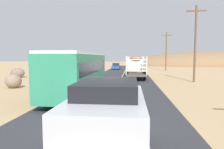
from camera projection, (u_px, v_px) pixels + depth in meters
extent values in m
plane|color=tan|center=(96.00, 128.00, 8.14)|extent=(240.00, 240.00, 0.00)
cube|color=#2D2D33|center=(96.00, 128.00, 8.14)|extent=(8.00, 120.00, 0.02)
cube|color=#D8CC4C|center=(96.00, 127.00, 8.14)|extent=(0.16, 117.60, 0.00)
cube|color=silver|center=(109.00, 141.00, 5.20)|extent=(1.90, 4.60, 0.90)
cube|color=silver|center=(108.00, 111.00, 4.98)|extent=(1.75, 3.59, 0.80)
cube|color=#192333|center=(108.00, 110.00, 4.98)|extent=(1.79, 3.22, 0.44)
cube|color=black|center=(108.00, 88.00, 4.98)|extent=(1.42, 2.07, 0.36)
cylinder|color=black|center=(90.00, 131.00, 6.73)|extent=(0.26, 0.76, 0.76)
cylinder|color=black|center=(139.00, 133.00, 6.56)|extent=(0.26, 0.76, 0.76)
cube|color=silver|center=(135.00, 64.00, 31.59)|extent=(2.50, 2.20, 2.20)
cube|color=#192333|center=(135.00, 61.00, 31.55)|extent=(2.53, 1.54, 0.70)
cube|color=brown|center=(136.00, 74.00, 26.33)|extent=(2.50, 6.40, 0.24)
cylinder|color=silver|center=(127.00, 64.00, 29.46)|extent=(0.12, 0.12, 2.20)
cylinder|color=silver|center=(144.00, 64.00, 29.22)|extent=(0.12, 0.12, 2.20)
cylinder|color=silver|center=(126.00, 65.00, 23.24)|extent=(0.12, 0.12, 2.20)
cylinder|color=silver|center=(147.00, 65.00, 23.00)|extent=(0.12, 0.12, 2.20)
cube|color=silver|center=(127.00, 69.00, 26.41)|extent=(0.08, 6.30, 0.12)
cube|color=silver|center=(145.00, 69.00, 26.16)|extent=(0.08, 6.30, 0.12)
cube|color=silver|center=(136.00, 71.00, 23.15)|extent=(2.40, 0.08, 0.12)
cube|color=silver|center=(127.00, 66.00, 26.37)|extent=(0.08, 6.30, 0.12)
cube|color=silver|center=(145.00, 66.00, 26.12)|extent=(0.08, 6.30, 0.12)
cube|color=silver|center=(136.00, 67.00, 23.12)|extent=(2.40, 0.08, 0.12)
cube|color=silver|center=(127.00, 63.00, 26.33)|extent=(0.08, 6.30, 0.12)
cube|color=silver|center=(145.00, 63.00, 26.09)|extent=(0.08, 6.30, 0.12)
cube|color=silver|center=(136.00, 63.00, 23.08)|extent=(2.40, 0.08, 0.12)
cube|color=silver|center=(127.00, 59.00, 26.29)|extent=(0.08, 6.30, 0.12)
cube|color=silver|center=(145.00, 59.00, 26.05)|extent=(0.08, 6.30, 0.12)
cube|color=silver|center=(136.00, 60.00, 23.04)|extent=(2.40, 0.08, 0.12)
ellipsoid|color=#8C6B4C|center=(136.00, 59.00, 26.16)|extent=(1.75, 3.84, 0.70)
cylinder|color=black|center=(128.00, 72.00, 31.81)|extent=(0.32, 1.10, 1.10)
cylinder|color=black|center=(142.00, 72.00, 31.59)|extent=(0.32, 1.10, 1.10)
cylinder|color=black|center=(127.00, 75.00, 25.19)|extent=(0.32, 1.10, 1.10)
cylinder|color=black|center=(145.00, 76.00, 24.97)|extent=(0.32, 1.10, 1.10)
cube|color=#2D8C66|center=(79.00, 73.00, 14.92)|extent=(2.50, 10.00, 2.70)
cube|color=white|center=(79.00, 54.00, 14.80)|extent=(2.45, 9.80, 0.16)
cube|color=#192333|center=(79.00, 67.00, 14.88)|extent=(2.54, 9.20, 0.80)
cube|color=silver|center=(79.00, 88.00, 15.02)|extent=(2.53, 9.80, 0.36)
cylinder|color=black|center=(77.00, 83.00, 18.36)|extent=(0.30, 1.00, 1.00)
cylinder|color=black|center=(100.00, 83.00, 18.13)|extent=(0.30, 1.00, 1.00)
cylinder|color=black|center=(47.00, 97.00, 11.92)|extent=(0.30, 1.00, 1.00)
cylinder|color=black|center=(83.00, 98.00, 11.69)|extent=(0.30, 1.00, 1.00)
cube|color=#264C8C|center=(116.00, 67.00, 47.51)|extent=(1.80, 4.40, 0.70)
cube|color=#192333|center=(116.00, 64.00, 47.55)|extent=(1.53, 2.20, 0.60)
cylinder|color=black|center=(113.00, 67.00, 48.91)|extent=(0.22, 0.66, 0.66)
cylinder|color=black|center=(120.00, 68.00, 48.75)|extent=(0.22, 0.66, 0.66)
cylinder|color=black|center=(112.00, 68.00, 46.30)|extent=(0.22, 0.66, 0.66)
cylinder|color=black|center=(119.00, 68.00, 46.14)|extent=(0.22, 0.66, 0.66)
cylinder|color=brown|center=(195.00, 44.00, 22.79)|extent=(0.24, 0.24, 8.74)
cube|color=brown|center=(196.00, 11.00, 22.46)|extent=(2.20, 0.14, 0.14)
cylinder|color=brown|center=(166.00, 52.00, 42.43)|extent=(0.24, 0.24, 8.14)
cube|color=brown|center=(167.00, 35.00, 42.12)|extent=(2.20, 0.14, 0.14)
ellipsoid|color=#84705B|center=(13.00, 81.00, 18.61)|extent=(1.48, 1.40, 1.32)
ellipsoid|color=#756656|center=(18.00, 73.00, 28.02)|extent=(1.95, 1.59, 1.37)
ellipsoid|color=olive|center=(213.00, 66.00, 67.92)|extent=(57.14, 25.40, 9.84)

